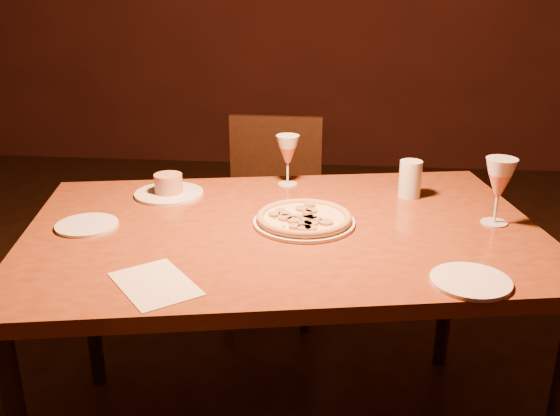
{
  "coord_description": "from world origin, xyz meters",
  "views": [
    {
      "loc": [
        0.4,
        -1.56,
        1.52
      ],
      "look_at": [
        0.23,
        0.2,
        0.85
      ],
      "focal_mm": 40.0,
      "sensor_mm": 36.0,
      "label": 1
    }
  ],
  "objects": [
    {
      "name": "dining_table",
      "position": [
        0.24,
        0.15,
        0.74
      ],
      "size": [
        1.67,
        1.24,
        0.81
      ],
      "rotation": [
        0.0,
        0.0,
        0.19
      ],
      "color": "brown",
      "rests_on": "floor"
    },
    {
      "name": "chair_far",
      "position": [
        0.1,
        1.13,
        0.51
      ],
      "size": [
        0.44,
        0.44,
        0.9
      ],
      "rotation": [
        0.0,
        0.0,
        -0.02
      ],
      "color": "black",
      "rests_on": "floor"
    },
    {
      "name": "pizza_plate",
      "position": [
        0.3,
        0.18,
        0.83
      ],
      "size": [
        0.31,
        0.31,
        0.03
      ],
      "color": "white",
      "rests_on": "dining_table"
    },
    {
      "name": "ramekin_saucer",
      "position": [
        -0.17,
        0.39,
        0.84
      ],
      "size": [
        0.23,
        0.23,
        0.07
      ],
      "color": "white",
      "rests_on": "dining_table"
    },
    {
      "name": "wine_glass_far",
      "position": [
        0.22,
        0.54,
        0.9
      ],
      "size": [
        0.08,
        0.08,
        0.18
      ],
      "primitive_type": null,
      "color": "#C37151",
      "rests_on": "dining_table"
    },
    {
      "name": "wine_glass_right",
      "position": [
        0.87,
        0.24,
        0.91
      ],
      "size": [
        0.09,
        0.09,
        0.2
      ],
      "primitive_type": null,
      "color": "#C37151",
      "rests_on": "dining_table"
    },
    {
      "name": "water_tumbler",
      "position": [
        0.64,
        0.46,
        0.87
      ],
      "size": [
        0.07,
        0.07,
        0.12
      ],
      "primitive_type": "cylinder",
      "color": "silver",
      "rests_on": "dining_table"
    },
    {
      "name": "side_plate_left",
      "position": [
        -0.34,
        0.09,
        0.82
      ],
      "size": [
        0.18,
        0.18,
        0.01
      ],
      "primitive_type": "cylinder",
      "color": "white",
      "rests_on": "dining_table"
    },
    {
      "name": "side_plate_near",
      "position": [
        0.73,
        -0.16,
        0.82
      ],
      "size": [
        0.2,
        0.2,
        0.01
      ],
      "primitive_type": "cylinder",
      "color": "white",
      "rests_on": "dining_table"
    },
    {
      "name": "menu_card",
      "position": [
        -0.03,
        -0.25,
        0.81
      ],
      "size": [
        0.27,
        0.28,
        0.0
      ],
      "primitive_type": "cube",
      "rotation": [
        0.0,
        0.0,
        0.68
      ],
      "color": "beige",
      "rests_on": "dining_table"
    }
  ]
}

